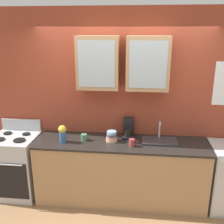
{
  "coord_description": "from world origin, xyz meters",
  "views": [
    {
      "loc": [
        0.24,
        -3.39,
        2.47
      ],
      "look_at": [
        -0.13,
        0.0,
        1.38
      ],
      "focal_mm": 41.87,
      "sensor_mm": 36.0,
      "label": 1
    }
  ],
  "objects": [
    {
      "name": "ground_plane",
      "position": [
        0.0,
        0.0,
        0.0
      ],
      "size": [
        10.0,
        10.0,
        0.0
      ],
      "primitive_type": "plane",
      "color": "#936B47"
    },
    {
      "name": "counter",
      "position": [
        0.0,
        0.0,
        0.47
      ],
      "size": [
        2.45,
        0.66,
        0.94
      ],
      "color": "#A87F56",
      "rests_on": "ground_plane"
    },
    {
      "name": "back_wall_unit",
      "position": [
        0.01,
        0.34,
        1.5
      ],
      "size": [
        4.25,
        0.41,
        2.77
      ],
      "color": "#993D28",
      "rests_on": "ground_plane"
    },
    {
      "name": "vase",
      "position": [
        -0.82,
        -0.08,
        1.07
      ],
      "size": [
        0.11,
        0.11,
        0.25
      ],
      "color": "#33598C",
      "rests_on": "counter"
    },
    {
      "name": "bowl_stack",
      "position": [
        -0.13,
        0.02,
        1.01
      ],
      "size": [
        0.16,
        0.16,
        0.15
      ],
      "color": "#E0AD7F",
      "rests_on": "counter"
    },
    {
      "name": "cup_near_bowls",
      "position": [
        -0.53,
        0.01,
        0.98
      ],
      "size": [
        0.12,
        0.09,
        0.09
      ],
      "color": "#4C7F59",
      "rests_on": "counter"
    },
    {
      "name": "cup_near_sink",
      "position": [
        0.16,
        -0.12,
        0.99
      ],
      "size": [
        0.12,
        0.08,
        0.1
      ],
      "color": "#993838",
      "rests_on": "counter"
    },
    {
      "name": "sink_faucet",
      "position": [
        0.54,
        0.06,
        0.96
      ],
      "size": [
        0.5,
        0.29,
        0.28
      ],
      "color": "#2D2D30",
      "rests_on": "counter"
    },
    {
      "name": "stove_range",
      "position": [
        -1.6,
        -0.0,
        0.48
      ],
      "size": [
        0.66,
        0.67,
        1.12
      ],
      "color": "silver",
      "rests_on": "ground_plane"
    },
    {
      "name": "coffee_maker",
      "position": [
        0.09,
        0.2,
        1.04
      ],
      "size": [
        0.17,
        0.2,
        0.29
      ],
      "color": "black",
      "rests_on": "counter"
    }
  ]
}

